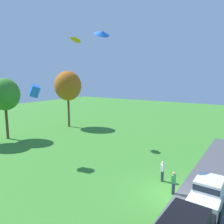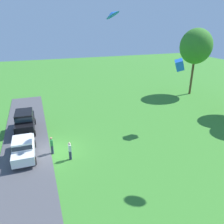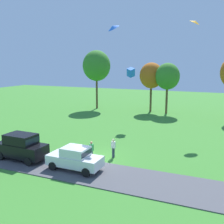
{
  "view_description": "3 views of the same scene",
  "coord_description": "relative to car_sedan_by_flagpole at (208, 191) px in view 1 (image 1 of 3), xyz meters",
  "views": [
    {
      "loc": [
        -14.61,
        -4.97,
        8.47
      ],
      "look_at": [
        0.6,
        5.23,
        5.56
      ],
      "focal_mm": 35.0,
      "sensor_mm": 36.0,
      "label": 1
    },
    {
      "loc": [
        18.37,
        -1.05,
        11.13
      ],
      "look_at": [
        1.27,
        5.06,
        3.8
      ],
      "focal_mm": 35.0,
      "sensor_mm": 36.0,
      "label": 2
    },
    {
      "loc": [
        10.4,
        -19.71,
        8.4
      ],
      "look_at": [
        -0.13,
        5.05,
        3.32
      ],
      "focal_mm": 42.0,
      "sensor_mm": 36.0,
      "label": 3
    }
  ],
  "objects": [
    {
      "name": "person_on_lawn",
      "position": [
        0.2,
        2.4,
        -0.16
      ],
      "size": [
        0.36,
        0.24,
        1.71
      ],
      "color": "#2D334C",
      "rests_on": "ground"
    },
    {
      "name": "pavement_strip",
      "position": [
        -0.04,
        0.06,
        -1.01
      ],
      "size": [
        36.0,
        4.4,
        0.06
      ],
      "primitive_type": "cube",
      "color": "#4C4C51",
      "rests_on": "ground"
    },
    {
      "name": "kite_delta_high_left",
      "position": [
        -0.29,
        8.42,
        10.89
      ],
      "size": [
        1.72,
        1.72,
        0.87
      ],
      "primitive_type": "cone",
      "rotation": [
        -0.53,
        0.0,
        2.49
      ],
      "color": "blue"
    },
    {
      "name": "kite_box_trailing_tail",
      "position": [
        -1.01,
        16.19,
        6.11
      ],
      "size": [
        1.17,
        1.38,
        1.43
      ],
      "primitive_type": "cube",
      "rotation": [
        -0.3,
        0.3,
        4.18
      ],
      "color": "blue"
    },
    {
      "name": "tree_far_left",
      "position": [
        1.82,
        26.45,
        5.13
      ],
      "size": [
        3.97,
        3.97,
        8.38
      ],
      "color": "brown",
      "rests_on": "ground"
    },
    {
      "name": "tree_lone_near",
      "position": [
        12.02,
        24.72,
        6.0
      ],
      "size": [
        4.53,
        4.53,
        9.56
      ],
      "color": "brown",
      "rests_on": "ground"
    },
    {
      "name": "car_sedan_by_flagpole",
      "position": [
        0.0,
        0.0,
        0.0
      ],
      "size": [
        4.42,
        2.0,
        1.84
      ],
      "color": "white",
      "rests_on": "ground"
    },
    {
      "name": "kite_delta_mid_center",
      "position": [
        6.64,
        17.62,
        12.24
      ],
      "size": [
        1.55,
        1.57,
        0.84
      ],
      "primitive_type": "cone",
      "rotation": [
        0.45,
        0.0,
        1.42
      ],
      "color": "orange"
    },
    {
      "name": "ground_plane",
      "position": [
        -0.04,
        2.81,
        -1.04
      ],
      "size": [
        120.0,
        120.0,
        0.0
      ],
      "primitive_type": "plane",
      "color": "#3D842D"
    },
    {
      "name": "person_watching_sky",
      "position": [
        1.68,
        3.81,
        -0.16
      ],
      "size": [
        0.36,
        0.24,
        1.71
      ],
      "color": "#2D334C",
      "rests_on": "ground"
    }
  ]
}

